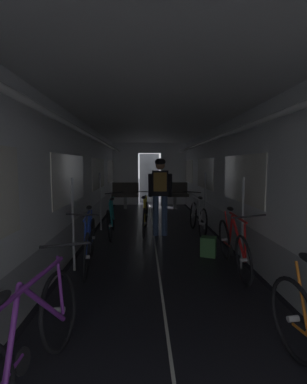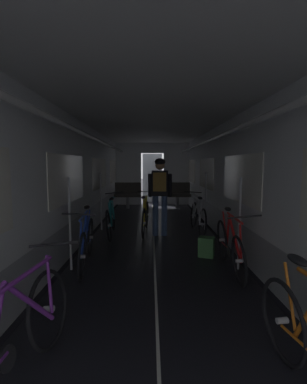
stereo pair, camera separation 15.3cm
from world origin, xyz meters
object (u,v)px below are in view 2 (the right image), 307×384
at_px(bicycle_purple, 13,341).
at_px(bicycle_yellow_in_aisle, 145,217).
at_px(bicycle_blue, 86,243).
at_px(bicycle_red, 230,246).
at_px(backpack_on_floor, 206,247).
at_px(bench_seat_far_right, 177,193).
at_px(bicycle_teal, 111,219).
at_px(bench_seat_far_left, 128,193).
at_px(person_cyclist_aisle, 160,188).
at_px(bicycle_silver, 198,217).

distance_m(bicycle_purple, bicycle_yellow_in_aisle, 4.64).
xyz_separation_m(bicycle_purple, bicycle_yellow_in_aisle, (0.81, 4.56, 0.00)).
height_order(bicycle_blue, bicycle_red, bicycle_red).
bearing_deg(bicycle_yellow_in_aisle, backpack_on_floor, -57.26).
bearing_deg(bicycle_purple, bicycle_blue, 91.35).
bearing_deg(bench_seat_far_right, bicycle_yellow_in_aisle, -106.42).
distance_m(bicycle_teal, backpack_on_floor, 2.38).
height_order(bicycle_yellow_in_aisle, backpack_on_floor, bicycle_yellow_in_aisle).
height_order(bench_seat_far_left, bicycle_yellow_in_aisle, bench_seat_far_left).
xyz_separation_m(bench_seat_far_right, person_cyclist_aisle, (-0.76, -3.96, 0.50)).
relative_size(bicycle_blue, backpack_on_floor, 4.97).
height_order(bicycle_red, bicycle_yellow_in_aisle, bicycle_red).
bearing_deg(bicycle_silver, bicycle_red, -87.42).
relative_size(bicycle_blue, bicycle_purple, 1.00).
bearing_deg(bicycle_red, bicycle_silver, 92.58).
bearing_deg(bicycle_silver, bicycle_purple, -114.38).
height_order(bicycle_silver, person_cyclist_aisle, person_cyclist_aisle).
bearing_deg(person_cyclist_aisle, bicycle_teal, 178.44).
bearing_deg(bicycle_red, bicycle_teal, 134.62).
xyz_separation_m(bench_seat_far_right, bicycle_red, (0.22, -6.04, -0.19)).
bearing_deg(bicycle_blue, bicycle_purple, -88.65).
relative_size(bench_seat_far_left, bicycle_red, 0.58).
xyz_separation_m(bench_seat_far_left, person_cyclist_aisle, (1.04, -3.96, 0.50)).
relative_size(bench_seat_far_right, backpack_on_floor, 2.89).
height_order(bench_seat_far_left, backpack_on_floor, bench_seat_far_left).
relative_size(bench_seat_far_left, bicycle_yellow_in_aisle, 0.58).
distance_m(bench_seat_far_left, bicycle_teal, 3.93).
bearing_deg(bicycle_teal, bicycle_yellow_in_aisle, 17.07).
height_order(bicycle_silver, bicycle_yellow_in_aisle, bicycle_silver).
relative_size(bench_seat_far_right, bicycle_teal, 0.58).
bearing_deg(bicycle_teal, bicycle_silver, 3.87).
distance_m(bench_seat_far_left, bench_seat_far_right, 1.80).
bearing_deg(bench_seat_far_right, bicycle_teal, -115.30).
xyz_separation_m(bench_seat_far_right, backpack_on_floor, (0.00, -5.39, -0.40)).
bearing_deg(bicycle_blue, bench_seat_far_right, 71.47).
relative_size(bicycle_yellow_in_aisle, backpack_on_floor, 4.97).
xyz_separation_m(bicycle_silver, bicycle_purple, (-2.02, -4.46, -0.00)).
height_order(bench_seat_far_left, bicycle_purple, same).
bearing_deg(bicycle_red, bench_seat_far_left, 108.51).
height_order(bicycle_blue, bicycle_purple, bicycle_purple).
xyz_separation_m(bicycle_blue, backpack_on_floor, (1.96, 0.46, -0.21)).
bearing_deg(bicycle_purple, backpack_on_floor, 56.38).
xyz_separation_m(bench_seat_far_left, bicycle_silver, (1.92, -3.80, -0.18)).
bearing_deg(backpack_on_floor, bicycle_red, -71.35).
xyz_separation_m(bicycle_blue, person_cyclist_aisle, (1.20, 1.89, 0.69)).
height_order(bicycle_teal, bicycle_red, bicycle_teal).
xyz_separation_m(person_cyclist_aisle, bicycle_yellow_in_aisle, (-0.33, 0.27, -0.69)).
height_order(bicycle_teal, bicycle_yellow_in_aisle, bicycle_teal).
relative_size(person_cyclist_aisle, bicycle_yellow_in_aisle, 1.02).
distance_m(bicycle_yellow_in_aisle, backpack_on_floor, 2.03).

